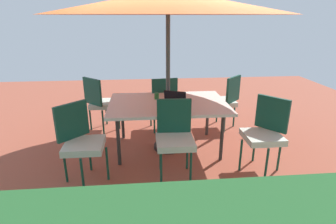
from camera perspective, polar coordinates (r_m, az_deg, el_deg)
ground_plane at (r=4.38m, az=0.00°, el=-7.52°), size 10.00×10.00×0.02m
dining_table at (r=4.10m, az=0.00°, el=1.31°), size 1.74×1.18×0.75m
patio_umbrella at (r=3.91m, az=0.00°, el=21.63°), size 3.29×3.29×2.29m
chair_north at (r=3.46m, az=1.40°, el=-4.78°), size 0.46×0.47×0.98m
chair_northeast at (r=3.51m, az=-17.61°, el=-5.41°), size 0.59×0.59×0.98m
chair_northwest at (r=3.79m, az=19.44°, el=-3.73°), size 0.58×0.58×0.98m
chair_southwest at (r=5.04m, az=11.69°, el=2.64°), size 0.59×0.59×0.98m
chair_south at (r=4.84m, az=-1.07°, el=2.35°), size 0.48×0.49×0.98m
chair_southeast at (r=4.96m, az=-13.79°, el=2.20°), size 0.59×0.59×0.98m
laptop at (r=4.02m, az=1.71°, el=2.35°), size 0.39×0.35×0.21m
cup at (r=4.25m, az=-2.36°, el=3.34°), size 0.07×0.07×0.10m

